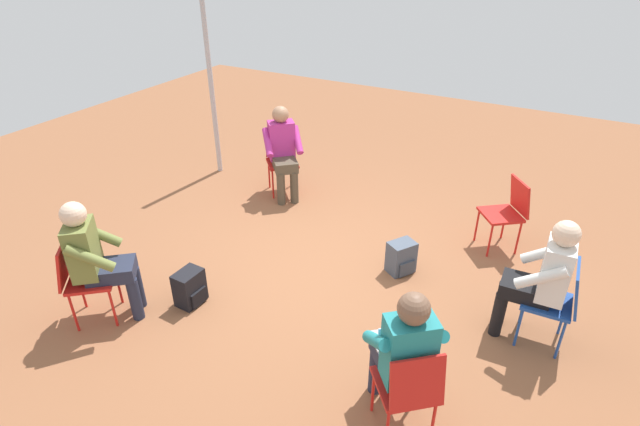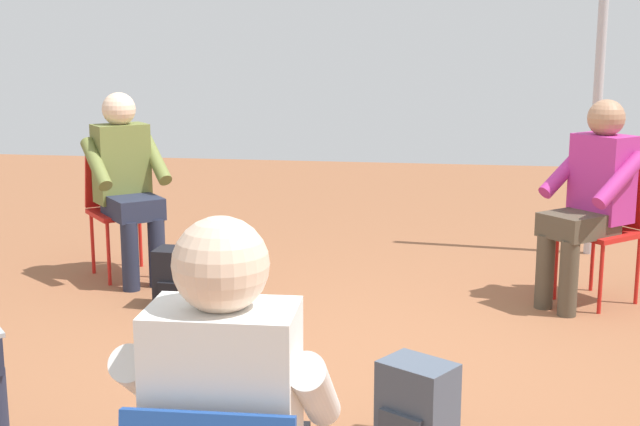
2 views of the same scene
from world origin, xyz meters
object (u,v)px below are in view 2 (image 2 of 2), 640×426
chair_northeast (607,221)px  person_in_olive (127,177)px  backpack_near_laptop_user (417,411)px  backpack_by_empty_chair (180,282)px  person_in_magenta (591,192)px  chair_northwest (120,202)px

chair_northeast → person_in_olive: (-3.06, 0.01, 0.20)m
backpack_near_laptop_user → backpack_by_empty_chair: (-1.49, 1.64, 0.00)m
chair_northeast → backpack_by_empty_chair: bearing=59.5°
chair_northeast → person_in_magenta: size_ratio=0.69×
person_in_olive → backpack_near_laptop_user: (2.01, -2.19, -0.54)m
person_in_magenta → chair_northwest: bearing=42.8°
chair_northeast → person_in_magenta: (-0.12, -0.11, 0.20)m
person_in_magenta → backpack_by_empty_chair: (-2.42, -0.42, -0.54)m
backpack_near_laptop_user → backpack_by_empty_chair: bearing=132.2°
person_in_olive → backpack_near_laptop_user: bearing=92.5°
backpack_by_empty_chair → person_in_magenta: bearing=9.9°
chair_northwest → backpack_by_empty_chair: bearing=92.7°
chair_northeast → chair_northwest: same height
backpack_by_empty_chair → chair_northwest: bearing=132.7°
chair_northeast → person_in_magenta: 0.26m
chair_northwest → person_in_olive: (0.11, -0.13, 0.20)m
person_in_magenta → backpack_near_laptop_user: (-0.93, -2.06, -0.54)m
chair_northeast → backpack_by_empty_chair: (-2.54, -0.54, -0.34)m
chair_northwest → backpack_near_laptop_user: bearing=92.4°
chair_northeast → person_in_magenta: person_in_magenta is taller
chair_northeast → chair_northwest: (-3.16, 0.14, 0.00)m
backpack_near_laptop_user → backpack_by_empty_chair: size_ratio=1.00×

